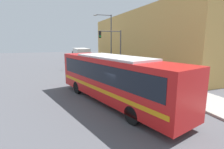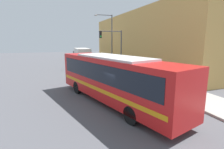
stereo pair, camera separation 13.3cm
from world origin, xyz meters
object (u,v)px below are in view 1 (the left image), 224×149
Objects in this scene: delivery_truck at (81,55)px; parking_meter at (127,67)px; city_bus at (113,76)px; fire_hydrant at (158,82)px; street_lamp at (109,37)px; traffic_light_pole at (113,44)px; pedestrian_near_corner at (139,69)px.

delivery_truck reaches higher than parking_meter.
fire_hydrant is at bearing 7.60° from city_bus.
delivery_truck is 8.91m from street_lamp.
city_bus is 16.89m from street_lamp.
traffic_light_pole is at bearing -101.13° from street_lamp.
fire_hydrant is (3.42, -21.02, -1.05)m from delivery_truck.
traffic_light_pole reaches higher than delivery_truck.
traffic_light_pole is 3.96m from parking_meter.
parking_meter is at bearing -68.64° from traffic_light_pole.
parking_meter is at bearing 107.45° from pedestrian_near_corner.
pedestrian_near_corner is at bearing -84.78° from street_lamp.
street_lamp is (-0.12, 6.54, 4.03)m from parking_meter.
traffic_light_pole is (-0.94, 9.33, 3.44)m from fire_hydrant.
street_lamp reaches higher than pedestrian_near_corner.
traffic_light_pole is 3.05× the size of pedestrian_near_corner.
street_lamp is at bearing 91.05° from parking_meter.
delivery_truck is at bearing 102.02° from traffic_light_pole.
parking_meter is (0.94, -2.39, -3.01)m from traffic_light_pole.
traffic_light_pole is (2.49, -11.69, 2.39)m from delivery_truck.
street_lamp reaches higher than city_bus.
fire_hydrant is at bearing -84.28° from traffic_light_pole.
pedestrian_near_corner is (1.61, -4.54, -2.89)m from traffic_light_pole.
fire_hydrant is 0.43× the size of pedestrian_near_corner.
city_bus is 15.00× the size of fire_hydrant.
street_lamp is at bearing -66.34° from delivery_truck.
pedestrian_near_corner is (4.10, -16.23, -0.50)m from delivery_truck.
city_bus reaches higher than delivery_truck.
city_bus is at bearing -110.63° from traffic_light_pole.
delivery_truck is at bearing 104.18° from pedestrian_near_corner.
traffic_light_pole is at bearing -77.98° from delivery_truck.
parking_meter is 0.65× the size of pedestrian_near_corner.
city_bus is at bearing -119.91° from parking_meter.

